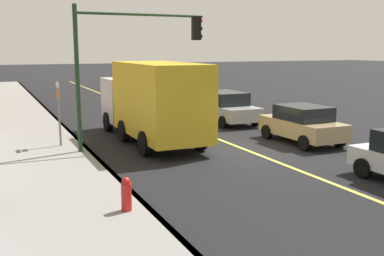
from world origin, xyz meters
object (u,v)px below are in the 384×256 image
car_tan (302,124)px  fire_hydrant (126,197)px  traffic_light_mast (131,51)px  car_silver (224,107)px  truck_yellow (152,100)px  street_sign_post (59,109)px

car_tan → fire_hydrant: car_tan is taller
traffic_light_mast → car_tan: bearing=-102.4°
car_silver → traffic_light_mast: 8.24m
traffic_light_mast → car_silver: bearing=-54.9°
truck_yellow → street_sign_post: (0.07, 3.71, -0.15)m
car_silver → street_sign_post: bearing=109.5°
car_tan → truck_yellow: truck_yellow is taller
street_sign_post → fire_hydrant: bearing=-177.8°
truck_yellow → car_tan: bearing=-116.3°
car_silver → fire_hydrant: bearing=142.4°
car_tan → truck_yellow: (2.73, 5.51, 0.94)m
traffic_light_mast → street_sign_post: (1.32, 2.48, -2.14)m
truck_yellow → street_sign_post: truck_yellow is taller
traffic_light_mast → fire_hydrant: 7.66m
car_silver → traffic_light_mast: traffic_light_mast is taller
car_tan → truck_yellow: 6.22m
car_silver → car_tan: 5.94m
car_tan → truck_yellow: size_ratio=0.49×
car_silver → fire_hydrant: 13.91m
car_silver → fire_hydrant: (-11.02, 8.48, -0.35)m
fire_hydrant → traffic_light_mast: bearing=-18.3°
car_silver → car_tan: size_ratio=1.24×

